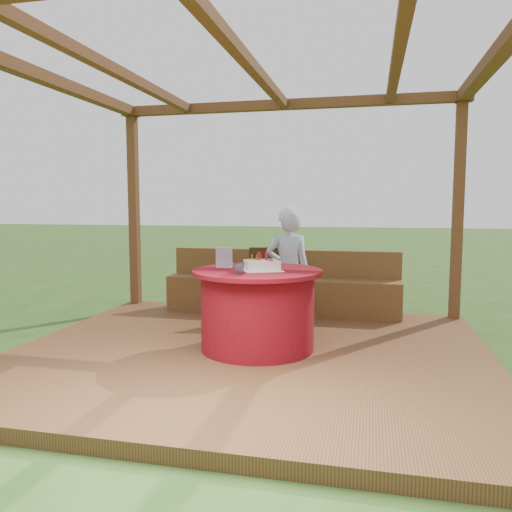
# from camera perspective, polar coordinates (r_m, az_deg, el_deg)

# --- Properties ---
(ground) EXTENTS (60.00, 60.00, 0.00)m
(ground) POSITION_cam_1_polar(r_m,az_deg,el_deg) (4.93, -0.67, -11.94)
(ground) COLOR #2C501A
(ground) RESTS_ON ground
(deck) EXTENTS (4.50, 4.00, 0.12)m
(deck) POSITION_cam_1_polar(r_m,az_deg,el_deg) (4.91, -0.67, -11.28)
(deck) COLOR brown
(deck) RESTS_ON ground
(pergola) EXTENTS (4.50, 4.00, 2.72)m
(pergola) POSITION_cam_1_polar(r_m,az_deg,el_deg) (4.78, -0.70, 16.73)
(pergola) COLOR brown
(pergola) RESTS_ON deck
(bench) EXTENTS (3.00, 0.42, 0.80)m
(bench) POSITION_cam_1_polar(r_m,az_deg,el_deg) (6.47, 2.93, -4.13)
(bench) COLOR brown
(bench) RESTS_ON deck
(table) EXTENTS (1.24, 1.24, 0.77)m
(table) POSITION_cam_1_polar(r_m,az_deg,el_deg) (4.82, 0.17, -6.06)
(table) COLOR maroon
(table) RESTS_ON deck
(chair) EXTENTS (0.50, 0.50, 0.87)m
(chair) POSITION_cam_1_polar(r_m,az_deg,el_deg) (5.98, 1.23, -2.84)
(chair) COLOR #3A2612
(chair) RESTS_ON deck
(elderly_woman) EXTENTS (0.55, 0.43, 1.37)m
(elderly_woman) POSITION_cam_1_polar(r_m,az_deg,el_deg) (5.55, 3.68, -1.38)
(elderly_woman) COLOR #92B9D9
(elderly_woman) RESTS_ON deck
(birthday_cake) EXTENTS (0.47, 0.47, 0.17)m
(birthday_cake) POSITION_cam_1_polar(r_m,az_deg,el_deg) (4.71, 0.67, -1.04)
(birthday_cake) COLOR white
(birthday_cake) RESTS_ON table
(gift_bag) EXTENTS (0.15, 0.10, 0.20)m
(gift_bag) POSITION_cam_1_polar(r_m,az_deg,el_deg) (4.92, -3.67, -0.17)
(gift_bag) COLOR #DA8DC4
(gift_bag) RESTS_ON table
(drinking_glass) EXTENTS (0.13, 0.13, 0.10)m
(drinking_glass) POSITION_cam_1_polar(r_m,az_deg,el_deg) (4.43, -1.97, -1.46)
(drinking_glass) COLOR silver
(drinking_glass) RESTS_ON table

